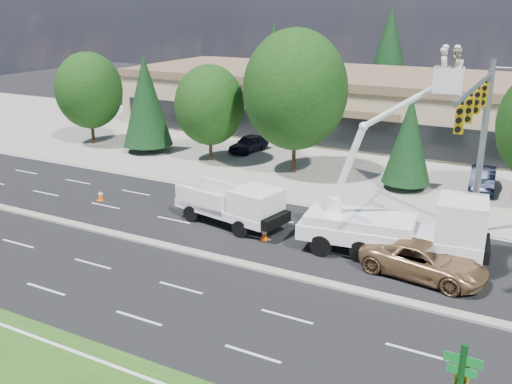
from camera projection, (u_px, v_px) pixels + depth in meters
The scene contains 21 objects.
ground at pixel (220, 260), 27.01m from camera, with size 140.00×140.00×0.00m, color black.
concrete_apron at pixel (356, 161), 43.76m from camera, with size 140.00×22.00×0.01m, color gray.
road_median at pixel (220, 258), 26.99m from camera, with size 120.00×0.55×0.12m, color gray.
strip_mall at pixel (394, 105), 51.21m from camera, with size 50.40×15.40×5.50m.
tree_front_a at pixel (89, 91), 47.95m from camera, with size 5.59×5.59×7.76m.
tree_front_b at pixel (146, 100), 45.39m from camera, with size 3.96×3.96×7.80m.
tree_front_c at pixel (210, 105), 42.68m from camera, with size 5.26×5.26×7.30m.
tree_front_d at pixel (295, 90), 39.05m from camera, with size 7.25×7.25×10.05m.
tree_front_e at pixel (409, 140), 36.30m from camera, with size 3.10×3.10×6.12m.
tree_back_a at pixel (274, 59), 68.60m from camera, with size 4.79×4.79×9.44m.
tree_back_b at pixel (389, 56), 62.04m from camera, with size 5.75×5.75×11.33m.
signal_mast at pixel (480, 127), 26.52m from camera, with size 2.76×10.16×9.00m.
utility_pickup at pixel (235, 209), 30.84m from camera, with size 6.45×3.36×2.35m.
bucket_truck at pixel (405, 217), 26.57m from camera, with size 8.73×3.62×9.92m.
traffic_cone_a at pixel (101, 195), 35.01m from camera, with size 0.40×0.40×0.70m.
traffic_cone_b at pixel (252, 222), 30.71m from camera, with size 0.40×0.40×0.70m.
traffic_cone_c at pixel (264, 234), 29.18m from camera, with size 0.40×0.40×0.70m.
traffic_cone_d at pixel (430, 258), 26.42m from camera, with size 0.40×0.40×0.70m.
minivan at pixel (424, 260), 25.17m from camera, with size 2.53×5.49×1.53m, color #9D754B.
parked_car_west at pixel (249, 143), 46.41m from camera, with size 1.59×3.96×1.35m, color black.
parked_car_east at pixel (483, 179), 36.90m from camera, with size 1.52×4.37×1.44m, color black.
Camera 1 is at (13.08, -20.92, 11.59)m, focal length 40.00 mm.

